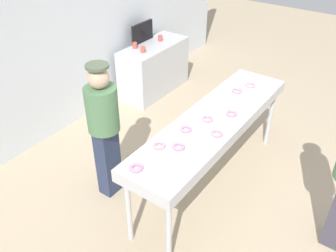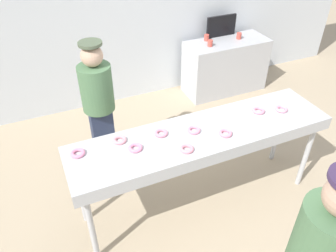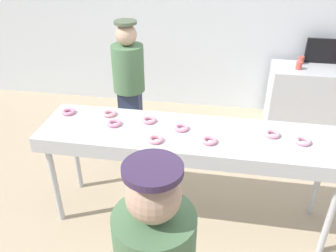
% 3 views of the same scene
% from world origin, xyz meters
% --- Properties ---
extents(ground_plane, '(16.00, 16.00, 0.00)m').
position_xyz_m(ground_plane, '(0.00, 0.00, 0.00)').
color(ground_plane, tan).
extents(back_wall, '(8.00, 0.12, 3.02)m').
position_xyz_m(back_wall, '(0.00, 2.46, 1.51)').
color(back_wall, silver).
rests_on(back_wall, ground).
extents(fryer_conveyor, '(2.60, 0.65, 0.97)m').
position_xyz_m(fryer_conveyor, '(0.00, 0.00, 0.89)').
color(fryer_conveyor, '#B7BABF').
rests_on(fryer_conveyor, ground).
extents(strawberry_donut_0, '(0.14, 0.14, 0.03)m').
position_xyz_m(strawberry_donut_0, '(0.17, -0.12, 0.98)').
color(strawberry_donut_0, pink).
rests_on(strawberry_donut_0, fryer_conveyor).
extents(strawberry_donut_1, '(0.14, 0.14, 0.03)m').
position_xyz_m(strawberry_donut_1, '(-0.08, 0.04, 0.98)').
color(strawberry_donut_1, pink).
rests_on(strawberry_donut_1, fryer_conveyor).
extents(strawberry_donut_2, '(0.16, 0.16, 0.03)m').
position_xyz_m(strawberry_donut_2, '(-0.77, 0.18, 0.98)').
color(strawberry_donut_2, pink).
rests_on(strawberry_donut_2, fryer_conveyor).
extents(strawberry_donut_3, '(0.18, 0.18, 0.03)m').
position_xyz_m(strawberry_donut_3, '(0.92, -0.01, 0.98)').
color(strawberry_donut_3, pink).
rests_on(strawberry_donut_3, fryer_conveyor).
extents(strawberry_donut_4, '(0.18, 0.18, 0.03)m').
position_xyz_m(strawberry_donut_4, '(-1.15, 0.15, 0.98)').
color(strawberry_donut_4, pink).
rests_on(strawberry_donut_4, fryer_conveyor).
extents(strawberry_donut_5, '(0.18, 0.18, 0.03)m').
position_xyz_m(strawberry_donut_5, '(0.68, 0.06, 0.98)').
color(strawberry_donut_5, pink).
rests_on(strawberry_donut_5, fryer_conveyor).
extents(strawberry_donut_6, '(0.17, 0.17, 0.03)m').
position_xyz_m(strawberry_donut_6, '(-0.67, 0.02, 0.98)').
color(strawberry_donut_6, pink).
rests_on(strawberry_donut_6, fryer_conveyor).
extents(strawberry_donut_7, '(0.18, 0.18, 0.03)m').
position_xyz_m(strawberry_donut_7, '(-0.38, 0.12, 0.98)').
color(strawberry_donut_7, pink).
rests_on(strawberry_donut_7, fryer_conveyor).
extents(strawberry_donut_8, '(0.13, 0.13, 0.03)m').
position_xyz_m(strawberry_donut_8, '(-0.26, -0.18, 0.98)').
color(strawberry_donut_8, pink).
rests_on(strawberry_donut_8, fryer_conveyor).
extents(worker_baker, '(0.34, 0.34, 1.65)m').
position_xyz_m(worker_baker, '(-0.78, 0.91, 0.94)').
color(worker_baker, '#252F4C').
rests_on(worker_baker, ground).
extents(prep_counter, '(1.33, 0.56, 0.86)m').
position_xyz_m(prep_counter, '(1.54, 2.01, 0.43)').
color(prep_counter, '#B7BABF').
rests_on(prep_counter, ground).
extents(paper_cup_0, '(0.08, 0.08, 0.10)m').
position_xyz_m(paper_cup_0, '(1.75, 2.02, 0.91)').
color(paper_cup_0, '#CC4C3F').
rests_on(paper_cup_0, prep_counter).
extents(paper_cup_1, '(0.08, 0.08, 0.10)m').
position_xyz_m(paper_cup_1, '(1.24, 2.17, 0.91)').
color(paper_cup_1, '#CC4C3F').
rests_on(paper_cup_1, prep_counter).
extents(paper_cup_2, '(0.08, 0.08, 0.10)m').
position_xyz_m(paper_cup_2, '(1.19, 1.95, 0.91)').
color(paper_cup_2, '#CC4C3F').
rests_on(paper_cup_2, prep_counter).
extents(menu_display, '(0.51, 0.04, 0.33)m').
position_xyz_m(menu_display, '(1.54, 2.24, 1.02)').
color(menu_display, black).
rests_on(menu_display, prep_counter).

